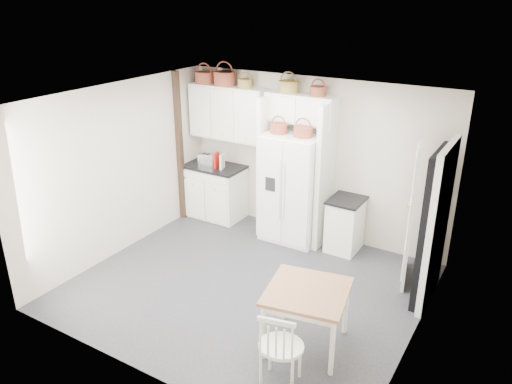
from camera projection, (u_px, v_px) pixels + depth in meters
The scene contains 29 objects.
floor at pixel (247, 286), 6.92m from camera, with size 4.50×4.50×0.00m, color #2B2B2E.
ceiling at pixel (246, 100), 5.94m from camera, with size 4.50×4.50×0.00m, color white.
wall_back at pixel (312, 158), 8.02m from camera, with size 4.50×4.50×0.00m, color beige.
wall_left at pixel (120, 170), 7.51m from camera, with size 4.00×4.00×0.00m, color beige.
wall_right at pixel (424, 242), 5.35m from camera, with size 4.00×4.00×0.00m, color beige.
refrigerator at pixel (294, 187), 7.97m from camera, with size 0.91×0.74×1.77m, color white.
base_cab_left at pixel (216, 192), 8.92m from camera, with size 0.99×0.63×0.92m, color white.
base_cab_right at pixel (345, 226), 7.76m from camera, with size 0.47×0.56×0.82m, color white.
dining_table at pixel (306, 318), 5.65m from camera, with size 0.88×0.88×0.74m, color brown.
windsor_chair at pixel (281, 346), 5.03m from camera, with size 0.47×0.42×0.95m, color white.
counter_left at pixel (215, 166), 8.74m from camera, with size 1.04×0.67×0.04m, color black.
counter_right at pixel (347, 200), 7.60m from camera, with size 0.50×0.60×0.04m, color black.
toaster at pixel (207, 159), 8.76m from camera, with size 0.27×0.16×0.19m, color silver.
cookbook_red at pixel (216, 160), 8.57m from camera, with size 0.04×0.17×0.26m, color #B2130A.
cookbook_cream at pixel (222, 162), 8.52m from camera, with size 0.04×0.17×0.26m, color beige.
basket_upper_a at pixel (204, 78), 8.40m from camera, with size 0.33×0.33×0.19m, color brown.
basket_upper_b at pixel (225, 79), 8.19m from camera, with size 0.38×0.38×0.22m, color brown.
basket_upper_c at pixel (245, 83), 8.02m from camera, with size 0.24×0.24×0.14m, color olive.
basket_bridge_a at pixel (288, 87), 7.64m from camera, with size 0.31×0.31×0.18m, color olive.
basket_bridge_b at pixel (318, 91), 7.40m from camera, with size 0.24×0.24×0.14m, color brown.
basket_fridge_a at pixel (279, 129), 7.64m from camera, with size 0.27×0.27×0.15m, color brown.
basket_fridge_b at pixel (303, 132), 7.44m from camera, with size 0.29×0.29×0.16m, color brown.
upper_cabinet at pixel (229, 113), 8.37m from camera, with size 1.40×0.34×0.90m, color white.
bridge_cabinet at pixel (301, 109), 7.64m from camera, with size 1.12×0.34×0.45m, color white.
fridge_panel_left at pixel (268, 165), 8.15m from camera, with size 0.08×0.60×2.30m, color white.
fridge_panel_right at pixel (325, 177), 7.66m from camera, with size 0.08×0.60×2.30m, color white.
trim_post at pixel (180, 148), 8.55m from camera, with size 0.09×0.09×2.60m, color black.
doorway_void at pixel (433, 228), 6.29m from camera, with size 0.18×0.85×2.05m, color black.
door_slab at pixel (412, 212), 6.73m from camera, with size 0.80×0.04×2.05m, color white.
Camera 1 is at (3.16, -5.01, 3.81)m, focal length 35.00 mm.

